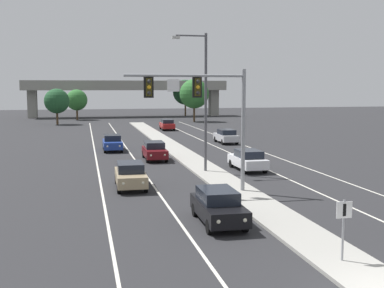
{
  "coord_description": "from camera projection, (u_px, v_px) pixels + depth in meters",
  "views": [
    {
      "loc": [
        -8.95,
        -12.42,
        6.3
      ],
      "look_at": [
        -3.2,
        13.48,
        3.2
      ],
      "focal_mm": 45.64,
      "sensor_mm": 36.0,
      "label": 1
    }
  ],
  "objects": [
    {
      "name": "car_oncoming_tan",
      "position": [
        130.0,
        175.0,
        30.64
      ],
      "size": [
        1.91,
        4.5,
        1.58
      ],
      "color": "tan",
      "rests_on": "ground"
    },
    {
      "name": "edge_stripe_left",
      "position": [
        98.0,
        170.0,
        37.22
      ],
      "size": [
        0.14,
        100.0,
        0.01
      ],
      "primitive_type": "cube",
      "color": "silver",
      "rests_on": "ground"
    },
    {
      "name": "overpass_bridge",
      "position": [
        126.0,
        90.0,
        103.41
      ],
      "size": [
        42.4,
        6.4,
        7.65
      ],
      "color": "gray",
      "rests_on": "ground"
    },
    {
      "name": "street_lamp_median",
      "position": [
        203.0,
        94.0,
        35.38
      ],
      "size": [
        2.58,
        0.28,
        10.0
      ],
      "color": "#4C4C51",
      "rests_on": "median_island"
    },
    {
      "name": "car_receding_white",
      "position": [
        248.0,
        160.0,
        37.05
      ],
      "size": [
        1.89,
        4.5,
        1.58
      ],
      "color": "silver",
      "rests_on": "ground"
    },
    {
      "name": "car_oncoming_black",
      "position": [
        218.0,
        206.0,
        22.61
      ],
      "size": [
        1.87,
        4.49,
        1.58
      ],
      "color": "black",
      "rests_on": "ground"
    },
    {
      "name": "tree_far_left_c",
      "position": [
        77.0,
        100.0,
        93.75
      ],
      "size": [
        4.06,
        4.06,
        5.87
      ],
      "color": "#4C3823",
      "rests_on": "ground"
    },
    {
      "name": "tree_far_left_b",
      "position": [
        57.0,
        101.0,
        82.05
      ],
      "size": [
        4.19,
        4.19,
        6.07
      ],
      "color": "#4C3823",
      "rests_on": "ground"
    },
    {
      "name": "car_oncoming_blue",
      "position": [
        112.0,
        143.0,
        48.47
      ],
      "size": [
        1.84,
        4.48,
        1.58
      ],
      "color": "navy",
      "rests_on": "ground"
    },
    {
      "name": "median_sign_post",
      "position": [
        344.0,
        221.0,
        17.23
      ],
      "size": [
        0.6,
        0.1,
        2.2
      ],
      "color": "gray",
      "rests_on": "median_island"
    },
    {
      "name": "lane_stripe_oncoming_center",
      "position": [
        141.0,
        168.0,
        37.93
      ],
      "size": [
        0.14,
        100.0,
        0.01
      ],
      "primitive_type": "cube",
      "color": "silver",
      "rests_on": "ground"
    },
    {
      "name": "tree_far_right_c",
      "position": [
        185.0,
        92.0,
        106.96
      ],
      "size": [
        5.47,
        5.47,
        7.92
      ],
      "color": "#4C3823",
      "rests_on": "ground"
    },
    {
      "name": "tree_far_right_b",
      "position": [
        194.0,
        94.0,
        88.96
      ],
      "size": [
        5.37,
        5.37,
        7.76
      ],
      "color": "#4C3823",
      "rests_on": "ground"
    },
    {
      "name": "car_receding_red",
      "position": [
        167.0,
        124.0,
        71.91
      ],
      "size": [
        1.92,
        4.51,
        1.58
      ],
      "color": "maroon",
      "rests_on": "ground"
    },
    {
      "name": "car_receding_silver",
      "position": [
        226.0,
        136.0,
        54.91
      ],
      "size": [
        1.83,
        4.48,
        1.58
      ],
      "color": "#B7B7BC",
      "rests_on": "ground"
    },
    {
      "name": "median_island",
      "position": [
        224.0,
        182.0,
        32.15
      ],
      "size": [
        2.4,
        110.0,
        0.15
      ],
      "primitive_type": "cube",
      "color": "#9E9B93",
      "rests_on": "ground"
    },
    {
      "name": "overhead_signal_mast",
      "position": [
        206.0,
        104.0,
        28.17
      ],
      "size": [
        7.12,
        0.44,
        7.2
      ],
      "color": "gray",
      "rests_on": "median_island"
    },
    {
      "name": "lane_stripe_receding_center",
      "position": [
        256.0,
        164.0,
        39.96
      ],
      "size": [
        0.14,
        100.0,
        0.01
      ],
      "primitive_type": "cube",
      "color": "silver",
      "rests_on": "ground"
    },
    {
      "name": "edge_stripe_right",
      "position": [
        293.0,
        163.0,
        40.67
      ],
      "size": [
        0.14,
        100.0,
        0.01
      ],
      "primitive_type": "cube",
      "color": "silver",
      "rests_on": "ground"
    },
    {
      "name": "car_oncoming_darkred",
      "position": [
        155.0,
        151.0,
        42.36
      ],
      "size": [
        1.88,
        4.49,
        1.58
      ],
      "color": "#5B0F14",
      "rests_on": "ground"
    }
  ]
}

